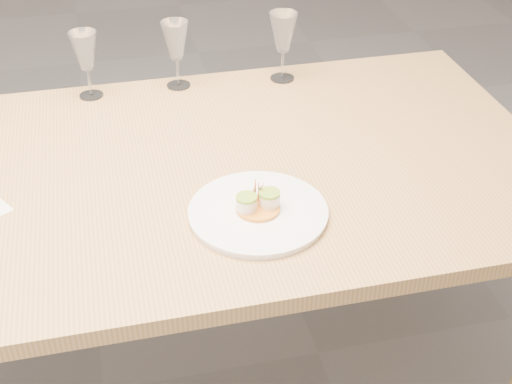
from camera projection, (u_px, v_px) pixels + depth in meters
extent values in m
cube|color=tan|center=(65.00, 190.00, 1.69)|extent=(2.40, 1.00, 0.04)
cylinder|color=tan|center=(410.00, 172.00, 2.43)|extent=(0.07, 0.07, 0.71)
cylinder|color=white|center=(258.00, 213.00, 1.57)|extent=(0.30, 0.30, 0.01)
cylinder|color=white|center=(258.00, 211.00, 1.57)|extent=(0.31, 0.31, 0.01)
cylinder|color=orange|center=(258.00, 209.00, 1.56)|extent=(0.10, 0.10, 0.01)
cylinder|color=#FCEDCE|center=(247.00, 204.00, 1.55)|extent=(0.05, 0.05, 0.03)
cylinder|color=#FCEDCE|center=(269.00, 199.00, 1.56)|extent=(0.05, 0.05, 0.03)
cylinder|color=#92B432|center=(247.00, 197.00, 1.54)|extent=(0.05, 0.05, 0.01)
cylinder|color=#92B432|center=(270.00, 193.00, 1.55)|extent=(0.05, 0.05, 0.01)
cylinder|color=tan|center=(290.00, 220.00, 1.54)|extent=(0.05, 0.05, 0.00)
cylinder|color=white|center=(91.00, 95.00, 2.04)|extent=(0.07, 0.07, 0.00)
cylinder|color=white|center=(89.00, 82.00, 2.01)|extent=(0.01, 0.01, 0.08)
cone|color=white|center=(85.00, 51.00, 1.96)|extent=(0.08, 0.08, 0.11)
cylinder|color=white|center=(179.00, 85.00, 2.09)|extent=(0.07, 0.07, 0.00)
cylinder|color=white|center=(178.00, 72.00, 2.06)|extent=(0.01, 0.01, 0.08)
cone|color=white|center=(175.00, 40.00, 2.01)|extent=(0.08, 0.08, 0.11)
cylinder|color=white|center=(282.00, 78.00, 2.13)|extent=(0.07, 0.07, 0.00)
cylinder|color=white|center=(282.00, 64.00, 2.10)|extent=(0.01, 0.01, 0.09)
cone|color=white|center=(283.00, 32.00, 2.04)|extent=(0.08, 0.08, 0.11)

